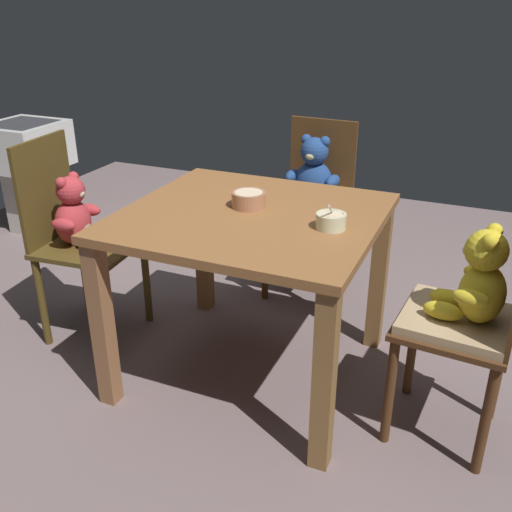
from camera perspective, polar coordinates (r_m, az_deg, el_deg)
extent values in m
cube|color=slate|center=(2.63, -0.44, -11.46)|extent=(5.20, 5.20, 0.04)
cube|color=brown|center=(2.27, -0.50, 3.87)|extent=(0.99, 0.93, 0.04)
cube|color=#8D5E3B|center=(2.33, -14.94, -6.70)|extent=(0.07, 0.07, 0.71)
cube|color=brown|center=(1.97, 6.75, -12.28)|extent=(0.07, 0.07, 0.71)
cube|color=brown|center=(2.94, -5.18, 1.01)|extent=(0.07, 0.07, 0.71)
cube|color=brown|center=(2.67, 12.03, -2.06)|extent=(0.07, 0.07, 0.71)
cube|color=#533418|center=(3.06, 5.14, 4.06)|extent=(0.42, 0.41, 0.02)
cube|color=#533418|center=(3.15, 6.58, 9.23)|extent=(0.37, 0.04, 0.46)
cylinder|color=#533418|center=(3.07, 0.91, -0.51)|extent=(0.04, 0.04, 0.45)
cylinder|color=#533418|center=(2.95, 6.81, -1.75)|extent=(0.04, 0.04, 0.45)
cylinder|color=#533418|center=(3.35, 3.36, 1.67)|extent=(0.04, 0.04, 0.45)
cylinder|color=#533418|center=(3.24, 8.83, 0.61)|extent=(0.04, 0.04, 0.45)
cube|color=tan|center=(3.05, 5.16, 4.56)|extent=(0.38, 0.38, 0.04)
ellipsoid|color=navy|center=(3.07, 5.73, 7.26)|extent=(0.21, 0.18, 0.23)
ellipsoid|color=#CEC888|center=(3.02, 5.35, 6.77)|extent=(0.11, 0.07, 0.14)
sphere|color=navy|center=(3.01, 5.80, 10.25)|extent=(0.14, 0.14, 0.14)
ellipsoid|color=#CEC888|center=(2.97, 5.43, 9.83)|extent=(0.06, 0.05, 0.04)
sphere|color=navy|center=(3.02, 5.00, 11.41)|extent=(0.05, 0.05, 0.05)
sphere|color=navy|center=(2.99, 6.83, 11.17)|extent=(0.05, 0.05, 0.05)
ellipsoid|color=navy|center=(3.07, 3.63, 7.94)|extent=(0.07, 0.13, 0.06)
ellipsoid|color=navy|center=(3.00, 7.59, 7.33)|extent=(0.07, 0.13, 0.06)
ellipsoid|color=navy|center=(3.00, 3.88, 5.36)|extent=(0.08, 0.15, 0.07)
ellipsoid|color=navy|center=(2.97, 5.82, 5.03)|extent=(0.08, 0.15, 0.07)
cube|color=#4A2C16|center=(2.16, 19.05, -6.59)|extent=(0.42, 0.41, 0.02)
cylinder|color=#4A2C16|center=(2.44, 15.21, -8.69)|extent=(0.04, 0.04, 0.45)
cylinder|color=#4A2C16|center=(2.18, 13.07, -12.92)|extent=(0.04, 0.04, 0.45)
cylinder|color=#4A2C16|center=(2.42, 22.85, -10.36)|extent=(0.04, 0.04, 0.45)
cylinder|color=#4A2C16|center=(2.15, 21.74, -14.89)|extent=(0.04, 0.04, 0.45)
cube|color=tan|center=(2.15, 19.15, -5.94)|extent=(0.39, 0.38, 0.04)
ellipsoid|color=gold|center=(2.09, 21.43, -3.45)|extent=(0.17, 0.19, 0.21)
ellipsoid|color=#C8C18C|center=(2.10, 20.06, -3.43)|extent=(0.06, 0.10, 0.12)
sphere|color=gold|center=(2.02, 21.84, 0.52)|extent=(0.14, 0.14, 0.14)
ellipsoid|color=#C8C18C|center=(2.03, 20.43, 0.52)|extent=(0.05, 0.06, 0.04)
sphere|color=gold|center=(2.05, 22.53, 2.30)|extent=(0.05, 0.05, 0.05)
sphere|color=gold|center=(1.96, 22.16, 1.34)|extent=(0.05, 0.05, 0.05)
ellipsoid|color=gold|center=(2.17, 21.35, -1.58)|extent=(0.12, 0.07, 0.06)
ellipsoid|color=gold|center=(1.99, 20.47, -3.91)|extent=(0.12, 0.07, 0.06)
ellipsoid|color=gold|center=(2.18, 18.53, -4.00)|extent=(0.14, 0.07, 0.06)
ellipsoid|color=gold|center=(2.09, 18.00, -5.18)|extent=(0.14, 0.07, 0.06)
cube|color=#4C3A17|center=(2.77, -16.09, 0.90)|extent=(0.45, 0.44, 0.02)
cube|color=#4C3A17|center=(2.80, -20.11, 6.09)|extent=(0.05, 0.37, 0.48)
cylinder|color=#4C3A17|center=(2.66, -14.29, -5.64)|extent=(0.04, 0.04, 0.45)
cylinder|color=#4C3A17|center=(2.91, -10.78, -2.45)|extent=(0.04, 0.04, 0.45)
cylinder|color=#4C3A17|center=(2.85, -20.41, -4.29)|extent=(0.04, 0.04, 0.45)
cylinder|color=#4C3A17|center=(3.09, -16.62, -1.43)|extent=(0.04, 0.04, 0.45)
ellipsoid|color=#B23439|center=(2.77, -17.62, 3.24)|extent=(0.17, 0.19, 0.21)
ellipsoid|color=beige|center=(2.75, -16.76, 2.94)|extent=(0.06, 0.10, 0.12)
sphere|color=#B23439|center=(2.72, -17.86, 6.19)|extent=(0.13, 0.13, 0.13)
ellipsoid|color=beige|center=(2.69, -17.05, 5.93)|extent=(0.05, 0.06, 0.04)
sphere|color=#B23439|center=(2.67, -18.72, 6.88)|extent=(0.05, 0.05, 0.05)
sphere|color=#B23439|center=(2.74, -17.62, 7.46)|extent=(0.05, 0.05, 0.05)
ellipsoid|color=#B23439|center=(2.67, -18.52, 2.93)|extent=(0.12, 0.07, 0.06)
ellipsoid|color=#B23439|center=(2.83, -16.16, 4.41)|extent=(0.12, 0.07, 0.06)
ellipsoid|color=#B23439|center=(2.70, -16.15, 1.23)|extent=(0.14, 0.07, 0.06)
ellipsoid|color=#B23439|center=(2.78, -15.05, 2.00)|extent=(0.14, 0.07, 0.06)
cylinder|color=beige|center=(2.12, 7.42, 3.45)|extent=(0.11, 0.11, 0.06)
cylinder|color=beige|center=(2.13, 7.38, 2.85)|extent=(0.06, 0.06, 0.01)
cylinder|color=beige|center=(2.11, 7.45, 4.07)|extent=(0.09, 0.09, 0.01)
cylinder|color=#BCBCC1|center=(2.08, 7.38, 4.63)|extent=(0.02, 0.08, 0.06)
ellipsoid|color=#BCBCC1|center=(2.12, 7.49, 4.03)|extent=(0.03, 0.03, 0.01)
cylinder|color=#B07453|center=(2.32, -0.73, 5.61)|extent=(0.14, 0.14, 0.06)
cylinder|color=#B07453|center=(2.33, -0.72, 5.00)|extent=(0.08, 0.08, 0.01)
cylinder|color=beige|center=(2.31, -0.73, 6.21)|extent=(0.11, 0.11, 0.01)
cube|color=#B7B2A8|center=(4.29, -21.06, 5.33)|extent=(0.27, 0.28, 0.45)
cube|color=white|center=(4.19, -21.84, 10.12)|extent=(0.45, 0.46, 0.30)
cube|color=#38383D|center=(4.17, -22.08, 11.56)|extent=(0.36, 0.37, 0.08)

